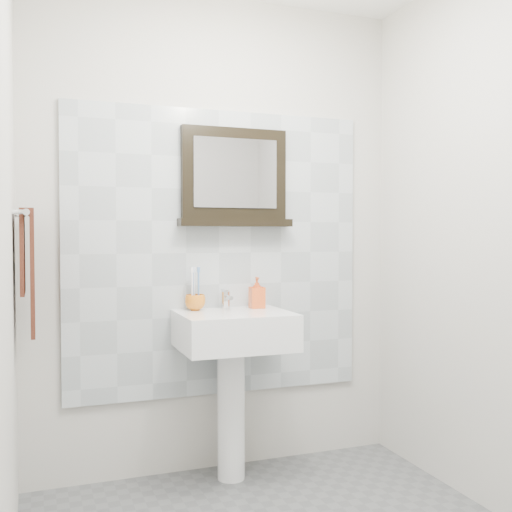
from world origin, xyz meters
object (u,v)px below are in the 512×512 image
(soap_dispenser, at_px, (257,292))
(hand_towel, at_px, (28,262))
(pedestal_sink, at_px, (234,348))
(framed_mirror, at_px, (234,180))
(toothbrush_cup, at_px, (195,302))

(soap_dispenser, xyz_separation_m, hand_towel, (-1.12, -0.14, 0.18))
(pedestal_sink, xyz_separation_m, soap_dispenser, (0.16, 0.11, 0.27))
(framed_mirror, bearing_deg, hand_towel, -167.95)
(toothbrush_cup, relative_size, hand_towel, 0.19)
(soap_dispenser, height_order, hand_towel, hand_towel)
(soap_dispenser, distance_m, framed_mirror, 0.61)
(toothbrush_cup, bearing_deg, framed_mirror, 13.86)
(pedestal_sink, bearing_deg, soap_dispenser, 34.22)
(framed_mirror, distance_m, hand_towel, 1.12)
(hand_towel, bearing_deg, soap_dispenser, 7.31)
(pedestal_sink, distance_m, toothbrush_cup, 0.31)
(soap_dispenser, bearing_deg, hand_towel, -168.90)
(toothbrush_cup, bearing_deg, soap_dispenser, -3.06)
(pedestal_sink, height_order, hand_towel, hand_towel)
(toothbrush_cup, distance_m, framed_mirror, 0.68)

